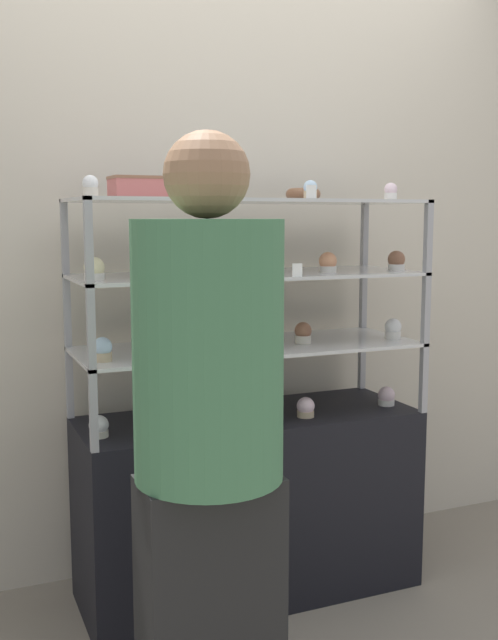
# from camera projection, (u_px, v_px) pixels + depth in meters

# --- Properties ---
(ground_plane) EXTENTS (20.00, 20.00, 0.00)m
(ground_plane) POSITION_uv_depth(u_px,v_px,m) (249.00, 589.00, 2.82)
(ground_plane) COLOR gray
(back_wall) EXTENTS (8.00, 0.05, 2.60)m
(back_wall) POSITION_uv_depth(u_px,v_px,m) (213.00, 240.00, 2.98)
(back_wall) COLOR beige
(back_wall) RESTS_ON ground_plane
(display_base) EXTENTS (1.24, 0.45, 0.68)m
(display_base) POSITION_uv_depth(u_px,v_px,m) (249.00, 503.00, 2.77)
(display_base) COLOR black
(display_base) RESTS_ON ground_plane
(display_riser_lower) EXTENTS (1.24, 0.45, 0.26)m
(display_riser_lower) POSITION_uv_depth(u_px,v_px,m) (249.00, 349.00, 2.69)
(display_riser_lower) COLOR #99999E
(display_riser_lower) RESTS_ON display_base
(display_riser_middle) EXTENTS (1.24, 0.45, 0.26)m
(display_riser_middle) POSITION_uv_depth(u_px,v_px,m) (249.00, 278.00, 2.66)
(display_riser_middle) COLOR #99999E
(display_riser_middle) RESTS_ON display_riser_lower
(display_riser_upper) EXTENTS (1.24, 0.45, 0.26)m
(display_riser_upper) POSITION_uv_depth(u_px,v_px,m) (249.00, 204.00, 2.62)
(display_riser_upper) COLOR #99999E
(display_riser_upper) RESTS_ON display_riser_middle
(layer_cake_centerpiece) EXTENTS (0.16, 0.16, 0.12)m
(layer_cake_centerpiece) POSITION_uv_depth(u_px,v_px,m) (231.00, 330.00, 2.63)
(layer_cake_centerpiece) COLOR beige
(layer_cake_centerpiece) RESTS_ON display_riser_lower
(sheet_cake_frosted) EXTENTS (0.24, 0.14, 0.07)m
(sheet_cake_frosted) POSITION_uv_depth(u_px,v_px,m) (147.00, 187.00, 2.47)
(sheet_cake_frosted) COLOR #C66660
(sheet_cake_frosted) RESTS_ON display_riser_upper
(cupcake_0) EXTENTS (0.06, 0.06, 0.07)m
(cupcake_0) POSITION_uv_depth(u_px,v_px,m) (99.00, 427.00, 2.45)
(cupcake_0) COLOR beige
(cupcake_0) RESTS_ON display_base
(cupcake_1) EXTENTS (0.06, 0.06, 0.07)m
(cupcake_1) POSITION_uv_depth(u_px,v_px,m) (209.00, 415.00, 2.60)
(cupcake_1) COLOR #CCB28C
(cupcake_1) RESTS_ON display_base
(cupcake_2) EXTENTS (0.06, 0.06, 0.07)m
(cupcake_2) POSITION_uv_depth(u_px,v_px,m) (306.00, 408.00, 2.70)
(cupcake_2) COLOR #CCB28C
(cupcake_2) RESTS_ON display_base
(cupcake_3) EXTENTS (0.06, 0.06, 0.07)m
(cupcake_3) POSITION_uv_depth(u_px,v_px,m) (386.00, 397.00, 2.87)
(cupcake_3) COLOR white
(cupcake_3) RESTS_ON display_base
(price_tag_0) EXTENTS (0.04, 0.00, 0.04)m
(price_tag_0) POSITION_uv_depth(u_px,v_px,m) (160.00, 436.00, 2.38)
(price_tag_0) COLOR white
(price_tag_0) RESTS_ON display_base
(cupcake_4) EXTENTS (0.06, 0.06, 0.08)m
(cupcake_4) POSITION_uv_depth(u_px,v_px,m) (102.00, 350.00, 2.38)
(cupcake_4) COLOR #CCB28C
(cupcake_4) RESTS_ON display_riser_lower
(cupcake_5) EXTENTS (0.06, 0.06, 0.08)m
(cupcake_5) POSITION_uv_depth(u_px,v_px,m) (303.00, 333.00, 2.73)
(cupcake_5) COLOR beige
(cupcake_5) RESTS_ON display_riser_lower
(cupcake_6) EXTENTS (0.06, 0.06, 0.08)m
(cupcake_6) POSITION_uv_depth(u_px,v_px,m) (393.00, 329.00, 2.83)
(cupcake_6) COLOR white
(cupcake_6) RESTS_ON display_riser_lower
(price_tag_1) EXTENTS (0.04, 0.00, 0.04)m
(price_tag_1) POSITION_uv_depth(u_px,v_px,m) (209.00, 353.00, 2.41)
(price_tag_1) COLOR white
(price_tag_1) RESTS_ON display_riser_lower
(cupcake_7) EXTENTS (0.07, 0.07, 0.07)m
(cupcake_7) POSITION_uv_depth(u_px,v_px,m) (94.00, 269.00, 2.36)
(cupcake_7) COLOR white
(cupcake_7) RESTS_ON display_riser_middle
(cupcake_8) EXTENTS (0.07, 0.07, 0.07)m
(cupcake_8) POSITION_uv_depth(u_px,v_px,m) (186.00, 267.00, 2.46)
(cupcake_8) COLOR beige
(cupcake_8) RESTS_ON display_riser_middle
(cupcake_9) EXTENTS (0.07, 0.07, 0.07)m
(cupcake_9) POSITION_uv_depth(u_px,v_px,m) (259.00, 265.00, 2.58)
(cupcake_9) COLOR beige
(cupcake_9) RESTS_ON display_riser_middle
(cupcake_10) EXTENTS (0.07, 0.07, 0.07)m
(cupcake_10) POSITION_uv_depth(u_px,v_px,m) (328.00, 263.00, 2.69)
(cupcake_10) COLOR white
(cupcake_10) RESTS_ON display_riser_middle
(cupcake_11) EXTENTS (0.07, 0.07, 0.07)m
(cupcake_11) POSITION_uv_depth(u_px,v_px,m) (396.00, 261.00, 2.80)
(cupcake_11) COLOR white
(cupcake_11) RESTS_ON display_riser_middle
(price_tag_2) EXTENTS (0.04, 0.00, 0.04)m
(price_tag_2) POSITION_uv_depth(u_px,v_px,m) (297.00, 270.00, 2.50)
(price_tag_2) COLOR white
(price_tag_2) RESTS_ON display_riser_middle
(cupcake_12) EXTENTS (0.05, 0.05, 0.07)m
(cupcake_12) POSITION_uv_depth(u_px,v_px,m) (90.00, 186.00, 2.28)
(cupcake_12) COLOR beige
(cupcake_12) RESTS_ON display_riser_upper
(cupcake_13) EXTENTS (0.05, 0.05, 0.07)m
(cupcake_13) POSITION_uv_depth(u_px,v_px,m) (204.00, 189.00, 2.50)
(cupcake_13) COLOR white
(cupcake_13) RESTS_ON display_riser_upper
(cupcake_14) EXTENTS (0.05, 0.05, 0.07)m
(cupcake_14) POSITION_uv_depth(u_px,v_px,m) (310.00, 190.00, 2.59)
(cupcake_14) COLOR #CCB28C
(cupcake_14) RESTS_ON display_riser_upper
(cupcake_15) EXTENTS (0.05, 0.05, 0.07)m
(cupcake_15) POSITION_uv_depth(u_px,v_px,m) (391.00, 192.00, 2.78)
(cupcake_15) COLOR white
(cupcake_15) RESTS_ON display_riser_upper
(price_tag_3) EXTENTS (0.04, 0.00, 0.04)m
(price_tag_3) POSITION_uv_depth(u_px,v_px,m) (311.00, 192.00, 2.48)
(price_tag_3) COLOR white
(price_tag_3) RESTS_ON display_riser_upper
(donut_glazed) EXTENTS (0.13, 0.13, 0.04)m
(donut_glazed) POSITION_uv_depth(u_px,v_px,m) (303.00, 194.00, 2.74)
(donut_glazed) COLOR brown
(donut_glazed) RESTS_ON display_riser_upper
(customer_figure) EXTENTS (0.37, 0.37, 1.60)m
(customer_figure) POSITION_uv_depth(u_px,v_px,m) (209.00, 434.00, 1.87)
(customer_figure) COLOR black
(customer_figure) RESTS_ON ground_plane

